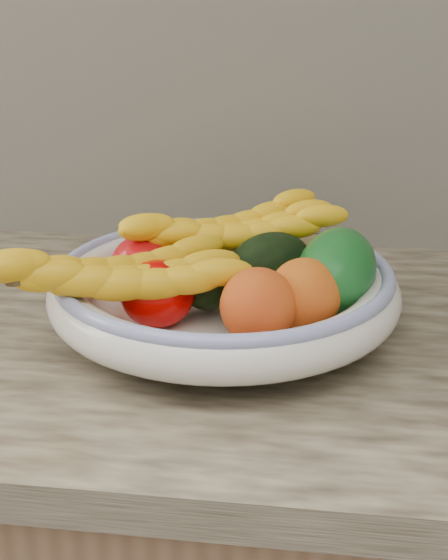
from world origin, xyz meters
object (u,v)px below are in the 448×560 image
green_mango (336,271)px  banana_bunch_back (230,236)px  fruit_bowl (224,290)px  banana_bunch_front (117,282)px

green_mango → banana_bunch_back: bearing=158.6°
fruit_bowl → banana_bunch_back: banana_bunch_back is taller
fruit_bowl → banana_bunch_front: (-0.10, -0.08, 0.03)m
green_mango → banana_bunch_back: 0.14m
green_mango → banana_bunch_front: bearing=-153.1°
fruit_bowl → banana_bunch_front: banana_bunch_front is taller
fruit_bowl → banana_bunch_front: size_ratio=1.38×
banana_bunch_back → green_mango: bearing=-57.8°
banana_bunch_back → banana_bunch_front: banana_bunch_back is taller
fruit_bowl → banana_bunch_back: bearing=91.7°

